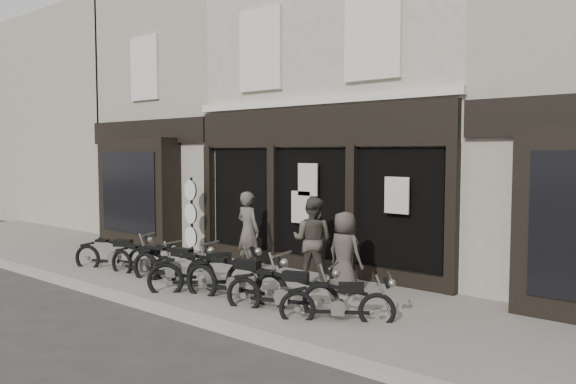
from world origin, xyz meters
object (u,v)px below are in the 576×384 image
Objects in this scene: motorcycle_0 at (115,257)px; man_right at (345,253)px; man_centre at (312,240)px; motorcycle_1 at (144,264)px; motorcycle_4 at (236,283)px; man_left at (248,230)px; motorcycle_2 at (173,269)px; motorcycle_5 at (283,295)px; motorcycle_6 at (338,306)px; advert_sign_post at (191,220)px; motorcycle_3 at (207,276)px.

motorcycle_0 is 1.20× the size of man_right.
motorcycle_1 is at bearing 12.24° from man_centre.
man_left is (-1.78, 2.17, 0.60)m from motorcycle_4.
motorcycle_5 is at bearing -10.90° from motorcycle_2.
motorcycle_6 is 1.05× the size of man_right.
man_left is at bearing -1.55° from man_right.
advert_sign_post is (-2.39, 0.29, 0.04)m from man_left.
motorcycle_3 reaches higher than motorcycle_1.
motorcycle_4 is 2.21m from motorcycle_6.
man_centre is (3.29, 1.87, 0.65)m from motorcycle_1.
motorcycle_5 reaches higher than motorcycle_1.
motorcycle_1 is at bearing 169.84° from motorcycle_2.
man_centre reaches higher than motorcycle_6.
motorcycle_1 is 5.25m from motorcycle_6.
motorcycle_4 is at bearing 60.96° from man_right.
motorcycle_5 reaches higher than motorcycle_6.
man_centre reaches higher than motorcycle_5.
man_right is at bearing -5.31° from motorcycle_3.
man_centre reaches higher than motorcycle_0.
man_centre is at bearing -178.71° from man_left.
motorcycle_5 is 1.79m from man_right.
motorcycle_5 is at bearing 96.59° from man_centre.
motorcycle_2 is 1.23× the size of motorcycle_3.
motorcycle_1 is 0.90× the size of motorcycle_2.
motorcycle_1 reaches higher than motorcycle_6.
motorcycle_6 is (6.47, -0.03, -0.03)m from motorcycle_0.
man_left is (-2.91, 2.14, 0.64)m from motorcycle_5.
motorcycle_5 reaches higher than motorcycle_0.
motorcycle_5 is at bearing -8.61° from motorcycle_4.
motorcycle_5 is 1.08× the size of man_left.
man_left reaches higher than man_right.
motorcycle_6 is (5.25, 0.01, -0.02)m from motorcycle_1.
motorcycle_1 is 1.20× the size of motorcycle_6.
motorcycle_0 is at bearing 4.65° from man_centre.
motorcycle_0 is at bearing 167.56° from motorcycle_4.
motorcycle_6 is (2.20, 0.15, -0.08)m from motorcycle_4.
man_right is (1.01, -0.28, -0.11)m from man_centre.
motorcycle_3 reaches higher than motorcycle_2.
motorcycle_6 is (4.20, 0.03, -0.06)m from motorcycle_2.
motorcycle_0 is 1.22m from motorcycle_1.
man_left is 0.83× the size of advert_sign_post.
motorcycle_4 is at bearing -47.41° from motorcycle_3.
motorcycle_3 is 2.33m from man_centre.
motorcycle_2 is 2.99m from man_centre.
motorcycle_0 is 2.37m from advert_sign_post.
motorcycle_4 is at bearing 160.41° from motorcycle_5.
advert_sign_post is (-4.18, 2.46, 0.64)m from motorcycle_4.
man_left is at bearing 122.71° from motorcycle_5.
man_left is (0.21, 2.05, 0.61)m from motorcycle_2.
man_left reaches higher than motorcycle_5.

